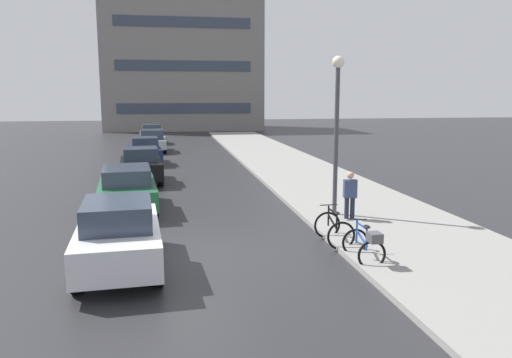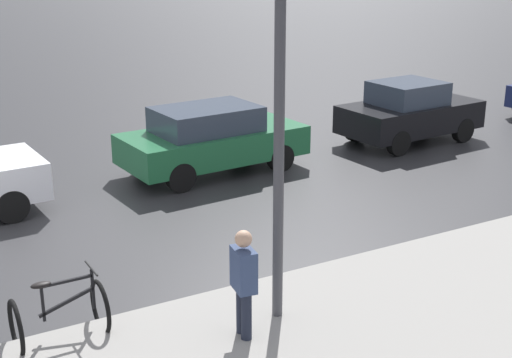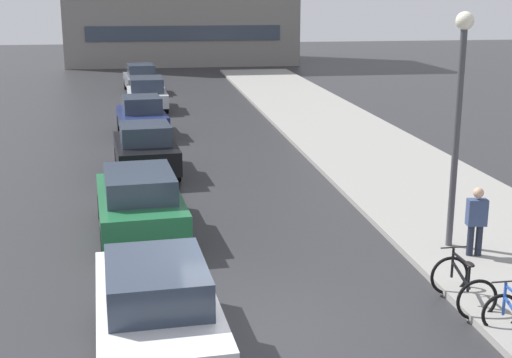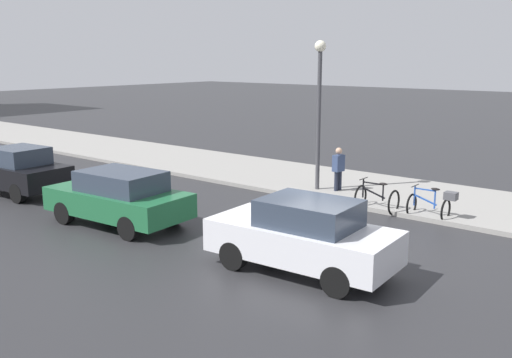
# 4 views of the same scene
# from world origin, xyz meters

# --- Properties ---
(ground_plane) EXTENTS (140.00, 140.00, 0.00)m
(ground_plane) POSITION_xyz_m (0.00, 0.00, 0.00)
(ground_plane) COLOR #28282B
(sidewalk_kerb) EXTENTS (4.80, 60.00, 0.14)m
(sidewalk_kerb) POSITION_xyz_m (6.00, 10.00, 0.07)
(sidewalk_kerb) COLOR gray
(sidewalk_kerb) RESTS_ON ground
(bicycle_nearest) EXTENTS (0.69, 1.34, 0.95)m
(bicycle_nearest) POSITION_xyz_m (3.94, -1.34, 0.49)
(bicycle_nearest) COLOR black
(bicycle_nearest) RESTS_ON ground
(bicycle_second) EXTENTS (0.77, 1.17, 0.98)m
(bicycle_second) POSITION_xyz_m (3.73, 0.35, 0.41)
(bicycle_second) COLOR black
(bicycle_second) RESTS_ON ground
(car_white) EXTENTS (2.03, 4.20, 1.62)m
(car_white) POSITION_xyz_m (-1.71, -0.69, 0.82)
(car_white) COLOR silver
(car_white) RESTS_ON ground
(car_green) EXTENTS (2.19, 4.29, 1.54)m
(car_green) POSITION_xyz_m (-1.98, 5.31, 0.79)
(car_green) COLOR #1E6038
(car_green) RESTS_ON ground
(car_black) EXTENTS (2.07, 3.88, 1.61)m
(car_black) POSITION_xyz_m (-1.80, 10.97, 0.80)
(car_black) COLOR black
(car_black) RESTS_ON ground
(pedestrian) EXTENTS (0.43, 0.29, 1.61)m
(pedestrian) POSITION_xyz_m (4.94, 2.43, 0.91)
(pedestrian) COLOR #1E2333
(pedestrian) RESTS_ON ground
(streetlamp) EXTENTS (0.38, 0.38, 5.12)m
(streetlamp) POSITION_xyz_m (4.67, 3.09, 3.31)
(streetlamp) COLOR #424247
(streetlamp) RESTS_ON ground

